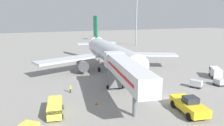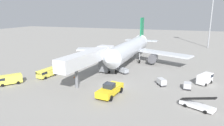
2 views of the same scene
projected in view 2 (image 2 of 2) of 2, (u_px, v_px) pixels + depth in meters
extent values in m
plane|color=gray|center=(115.00, 86.00, 45.46)|extent=(300.00, 300.00, 0.00)
cylinder|color=silver|center=(129.00, 49.00, 63.47)|extent=(5.86, 30.22, 4.98)
cone|color=silver|center=(109.00, 61.00, 48.24)|extent=(4.98, 3.70, 4.88)
cone|color=silver|center=(142.00, 40.00, 79.51)|extent=(4.89, 5.68, 4.73)
cube|color=#147A47|center=(142.00, 29.00, 77.14)|extent=(0.49, 4.36, 7.97)
cube|color=silver|center=(149.00, 41.00, 76.79)|extent=(6.07, 3.34, 0.24)
cube|color=silver|center=(134.00, 40.00, 78.88)|extent=(6.07, 3.34, 0.24)
cube|color=silver|center=(163.00, 53.00, 62.42)|extent=(17.38, 10.84, 0.44)
cube|color=silver|center=(103.00, 49.00, 69.42)|extent=(17.52, 10.01, 0.44)
cylinder|color=#4C4C51|center=(153.00, 58.00, 62.95)|extent=(2.72, 3.49, 2.62)
cylinder|color=#4C4C51|center=(110.00, 55.00, 67.92)|extent=(2.72, 3.49, 2.62)
cylinder|color=gray|center=(116.00, 67.00, 53.53)|extent=(0.28, 0.28, 2.68)
cylinder|color=black|center=(116.00, 72.00, 53.86)|extent=(0.38, 1.11, 1.10)
cylinder|color=gray|center=(140.00, 57.00, 64.79)|extent=(0.28, 0.28, 2.68)
cylinder|color=black|center=(139.00, 62.00, 65.12)|extent=(0.38, 1.11, 1.10)
cylinder|color=gray|center=(122.00, 56.00, 66.79)|extent=(0.28, 0.28, 2.68)
cylinder|color=black|center=(122.00, 60.00, 67.11)|extent=(0.38, 1.11, 1.10)
cube|color=silver|center=(85.00, 58.00, 45.88)|extent=(5.08, 17.99, 2.70)
cube|color=red|center=(80.00, 58.00, 46.53)|extent=(1.80, 14.82, 0.44)
cube|color=silver|center=(105.00, 51.00, 54.13)|extent=(3.76, 3.19, 2.84)
cube|color=#232833|center=(108.00, 49.00, 55.21)|extent=(3.31, 0.63, 0.90)
cube|color=slate|center=(104.00, 64.00, 54.42)|extent=(2.74, 2.09, 4.02)
cylinder|color=black|center=(100.00, 71.00, 55.52)|extent=(0.39, 0.83, 0.80)
cylinder|color=black|center=(109.00, 72.00, 54.30)|extent=(0.39, 0.83, 0.80)
cylinder|color=slate|center=(77.00, 78.00, 43.65)|extent=(0.70, 0.70, 4.42)
cube|color=yellow|center=(110.00, 90.00, 39.88)|extent=(3.53, 7.34, 1.16)
cube|color=#232833|center=(109.00, 86.00, 39.32)|extent=(2.10, 2.01, 0.90)
cylinder|color=black|center=(111.00, 98.00, 37.46)|extent=(0.53, 1.14, 1.10)
cylinder|color=black|center=(98.00, 96.00, 38.57)|extent=(0.53, 1.14, 1.10)
cylinder|color=black|center=(121.00, 90.00, 41.47)|extent=(0.53, 1.14, 1.10)
cylinder|color=black|center=(109.00, 88.00, 42.57)|extent=(0.53, 1.14, 1.10)
cube|color=white|center=(197.00, 106.00, 34.49)|extent=(5.79, 3.92, 0.55)
cube|color=black|center=(198.00, 99.00, 34.18)|extent=(5.51, 3.26, 1.98)
cylinder|color=black|center=(209.00, 109.00, 33.94)|extent=(0.64, 0.46, 0.60)
cylinder|color=black|center=(205.00, 112.00, 32.86)|extent=(0.64, 0.46, 0.60)
cylinder|color=black|center=(189.00, 103.00, 36.25)|extent=(0.64, 0.46, 0.60)
cylinder|color=black|center=(185.00, 106.00, 35.17)|extent=(0.64, 0.46, 0.60)
cube|color=white|center=(205.00, 78.00, 46.36)|extent=(3.77, 4.81, 1.99)
cube|color=#1E232D|center=(208.00, 75.00, 47.24)|extent=(2.31, 2.15, 0.64)
cylinder|color=black|center=(203.00, 80.00, 48.12)|extent=(0.62, 0.75, 0.68)
cylinder|color=black|center=(211.00, 82.00, 46.85)|extent=(0.62, 0.75, 0.68)
cylinder|color=black|center=(198.00, 83.00, 46.32)|extent=(0.62, 0.75, 0.68)
cylinder|color=black|center=(205.00, 85.00, 45.06)|extent=(0.62, 0.75, 0.68)
cube|color=#E5DB4C|center=(47.00, 72.00, 51.39)|extent=(2.76, 5.69, 1.69)
cube|color=#1E232D|center=(41.00, 73.00, 49.70)|extent=(2.27, 2.02, 0.54)
cylinder|color=black|center=(45.00, 78.00, 49.69)|extent=(0.45, 0.72, 0.68)
cylinder|color=black|center=(39.00, 77.00, 50.56)|extent=(0.45, 0.72, 0.68)
cylinder|color=black|center=(55.00, 74.00, 52.61)|extent=(0.45, 0.72, 0.68)
cylinder|color=black|center=(49.00, 73.00, 53.48)|extent=(0.45, 0.72, 0.68)
cube|color=#E5DB4C|center=(9.00, 79.00, 46.08)|extent=(4.62, 5.21, 1.82)
cube|color=#1E232D|center=(1.00, 79.00, 45.07)|extent=(2.54, 2.48, 0.58)
cylinder|color=black|center=(3.00, 85.00, 44.70)|extent=(0.69, 0.75, 0.68)
cylinder|color=black|center=(2.00, 83.00, 46.20)|extent=(0.69, 0.75, 0.68)
cylinder|color=black|center=(18.00, 83.00, 46.38)|extent=(0.69, 0.75, 0.68)
cylinder|color=black|center=(17.00, 80.00, 47.87)|extent=(0.69, 0.75, 0.68)
cube|color=#38383D|center=(187.00, 88.00, 43.33)|extent=(1.51, 2.04, 0.22)
cube|color=silver|center=(187.00, 85.00, 43.18)|extent=(1.51, 2.04, 1.00)
cylinder|color=black|center=(184.00, 87.00, 44.22)|extent=(0.13, 0.36, 0.36)
cylinder|color=black|center=(191.00, 88.00, 43.76)|extent=(0.13, 0.36, 0.36)
cylinder|color=black|center=(184.00, 89.00, 42.95)|extent=(0.13, 0.36, 0.36)
cylinder|color=black|center=(191.00, 90.00, 42.49)|extent=(0.13, 0.36, 0.36)
cube|color=#38383D|center=(161.00, 84.00, 45.52)|extent=(2.32, 2.60, 0.22)
cube|color=silver|center=(162.00, 81.00, 45.35)|extent=(2.32, 2.60, 1.16)
cylinder|color=black|center=(165.00, 86.00, 44.93)|extent=(0.30, 0.37, 0.36)
cylinder|color=black|center=(161.00, 86.00, 44.65)|extent=(0.30, 0.37, 0.36)
cylinder|color=black|center=(162.00, 83.00, 46.43)|extent=(0.30, 0.37, 0.36)
cylinder|color=black|center=(157.00, 84.00, 46.15)|extent=(0.30, 0.37, 0.36)
cube|color=#38383D|center=(123.00, 72.00, 54.45)|extent=(3.07, 2.65, 0.22)
cube|color=#999EA5|center=(123.00, 70.00, 54.30)|extent=(3.07, 2.65, 0.95)
cylinder|color=black|center=(128.00, 73.00, 54.15)|extent=(0.37, 0.29, 0.36)
cylinder|color=black|center=(124.00, 74.00, 53.35)|extent=(0.37, 0.29, 0.36)
cylinder|color=black|center=(123.00, 71.00, 55.59)|extent=(0.37, 0.29, 0.36)
cylinder|color=black|center=(119.00, 72.00, 54.79)|extent=(0.37, 0.29, 0.36)
cylinder|color=#1E2333|center=(77.00, 68.00, 58.18)|extent=(0.26, 0.26, 0.78)
cylinder|color=#D8EA19|center=(77.00, 66.00, 58.01)|extent=(0.35, 0.35, 0.61)
sphere|color=tan|center=(77.00, 64.00, 57.91)|extent=(0.21, 0.21, 0.21)
cube|color=black|center=(74.00, 78.00, 50.92)|extent=(0.35, 0.35, 0.03)
cone|color=orange|center=(74.00, 77.00, 50.86)|extent=(0.30, 0.30, 0.51)
cylinder|color=#93969B|center=(211.00, 17.00, 90.48)|extent=(0.56, 0.56, 26.80)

